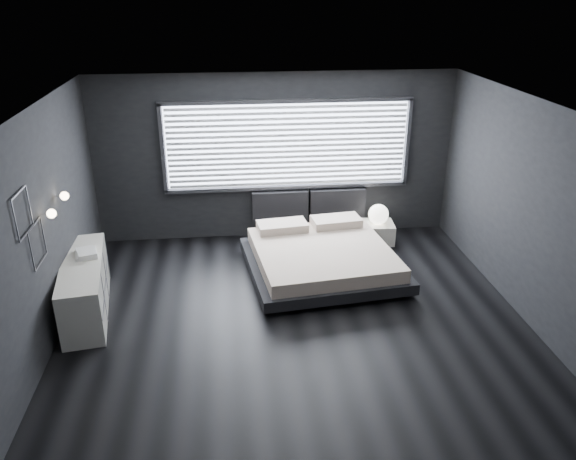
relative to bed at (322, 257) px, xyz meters
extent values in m
plane|color=black|center=(-0.56, -1.21, -0.27)|extent=(6.00, 6.00, 0.00)
plane|color=white|center=(-0.56, -1.21, 2.53)|extent=(6.00, 6.00, 0.00)
cube|color=black|center=(-0.56, 1.54, 1.13)|extent=(6.00, 0.04, 2.80)
cube|color=black|center=(-0.56, -3.96, 1.13)|extent=(6.00, 0.04, 2.80)
cube|color=black|center=(-3.56, -1.21, 1.13)|extent=(0.04, 5.50, 2.80)
cube|color=black|center=(2.44, -1.21, 1.13)|extent=(0.04, 5.50, 2.80)
cube|color=white|center=(-0.36, 1.52, 1.34)|extent=(4.00, 0.02, 1.38)
cube|color=#47474C|center=(-2.40, 1.49, 1.34)|extent=(0.06, 0.08, 1.48)
cube|color=#47474C|center=(1.68, 1.49, 1.34)|extent=(0.06, 0.08, 1.48)
cube|color=#47474C|center=(-0.36, 1.49, 2.07)|extent=(4.14, 0.08, 0.06)
cube|color=#47474C|center=(-0.36, 1.49, 0.61)|extent=(4.14, 0.08, 0.06)
cube|color=white|center=(-0.36, 1.46, 1.34)|extent=(3.94, 0.03, 1.32)
cube|color=black|center=(-0.50, 1.43, 0.30)|extent=(0.96, 0.16, 0.52)
cube|color=black|center=(0.50, 1.43, 0.30)|extent=(0.96, 0.16, 0.52)
cylinder|color=silver|center=(-3.51, -1.16, 1.33)|extent=(0.10, 0.02, 0.02)
sphere|color=#FFE5B7|center=(-3.44, -1.16, 1.33)|extent=(0.11, 0.11, 0.11)
cylinder|color=silver|center=(-3.51, -0.56, 1.33)|extent=(0.10, 0.02, 0.02)
sphere|color=#FFE5B7|center=(-3.44, -0.56, 1.33)|extent=(0.11, 0.11, 0.11)
cube|color=#47474C|center=(-3.53, -1.76, 1.81)|extent=(0.01, 0.46, 0.02)
cube|color=#47474C|center=(-3.53, -1.76, 1.35)|extent=(0.01, 0.46, 0.02)
cube|color=#47474C|center=(-3.53, -1.53, 1.58)|extent=(0.01, 0.02, 0.46)
cube|color=#47474C|center=(-3.53, -1.99, 1.58)|extent=(0.01, 0.02, 0.46)
cube|color=#47474C|center=(-3.53, -1.51, 1.34)|extent=(0.01, 0.46, 0.02)
cube|color=#47474C|center=(-3.53, -1.51, 0.88)|extent=(0.01, 0.46, 0.02)
cube|color=#47474C|center=(-3.53, -1.28, 1.11)|extent=(0.01, 0.02, 0.46)
cube|color=#47474C|center=(-3.53, -1.74, 1.11)|extent=(0.01, 0.02, 0.46)
cube|color=black|center=(-0.84, -1.00, -0.23)|extent=(0.13, 0.13, 0.08)
cube|color=black|center=(1.05, -0.78, -0.23)|extent=(0.13, 0.13, 0.08)
cube|color=black|center=(-1.04, 0.70, -0.23)|extent=(0.13, 0.13, 0.08)
cube|color=black|center=(0.85, 0.92, -0.23)|extent=(0.13, 0.13, 0.08)
cube|color=black|center=(0.00, -0.04, -0.11)|extent=(2.44, 2.35, 0.16)
cube|color=#C5B19D|center=(0.00, -0.04, 0.08)|extent=(2.18, 2.18, 0.20)
cube|color=#BCAB9A|center=(-0.53, 0.68, 0.24)|extent=(0.83, 0.51, 0.13)
cube|color=#BCAB9A|center=(0.36, 0.79, 0.24)|extent=(0.83, 0.51, 0.13)
cube|color=silver|center=(1.11, 1.03, -0.10)|extent=(0.62, 0.53, 0.34)
sphere|color=white|center=(1.13, 1.01, 0.24)|extent=(0.34, 0.34, 0.34)
cube|color=silver|center=(-3.32, -0.73, 0.10)|extent=(0.77, 1.89, 0.74)
cube|color=#47474C|center=(-3.06, -0.70, 0.10)|extent=(0.27, 1.80, 0.72)
cube|color=white|center=(-3.30, -0.52, 0.49)|extent=(0.36, 0.42, 0.04)
cube|color=white|center=(-3.29, -0.54, 0.53)|extent=(0.33, 0.38, 0.03)
camera|label=1|loc=(-1.35, -7.52, 3.80)|focal=35.00mm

